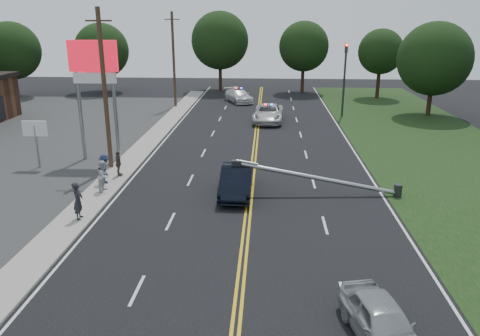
# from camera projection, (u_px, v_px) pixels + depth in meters

# --- Properties ---
(ground) EXTENTS (120.00, 120.00, 0.00)m
(ground) POSITION_uv_depth(u_px,v_px,m) (242.00, 266.00, 18.54)
(ground) COLOR black
(ground) RESTS_ON ground
(sidewalk) EXTENTS (1.80, 70.00, 0.12)m
(sidewalk) POSITION_uv_depth(u_px,v_px,m) (114.00, 178.00, 28.50)
(sidewalk) COLOR gray
(sidewalk) RESTS_ON ground
(centerline_yellow) EXTENTS (0.36, 80.00, 0.00)m
(centerline_yellow) POSITION_uv_depth(u_px,v_px,m) (251.00, 181.00, 28.04)
(centerline_yellow) COLOR gold
(centerline_yellow) RESTS_ON ground
(pylon_sign) EXTENTS (3.20, 0.35, 8.00)m
(pylon_sign) POSITION_uv_depth(u_px,v_px,m) (94.00, 72.00, 30.59)
(pylon_sign) COLOR gray
(pylon_sign) RESTS_ON ground
(small_sign) EXTENTS (1.60, 0.14, 3.10)m
(small_sign) POSITION_uv_depth(u_px,v_px,m) (35.00, 133.00, 30.01)
(small_sign) COLOR gray
(small_sign) RESTS_ON ground
(traffic_signal) EXTENTS (0.28, 0.41, 7.05)m
(traffic_signal) POSITION_uv_depth(u_px,v_px,m) (345.00, 74.00, 45.28)
(traffic_signal) COLOR #2D2D30
(traffic_signal) RESTS_ON ground
(fallen_streetlight) EXTENTS (9.36, 0.44, 1.91)m
(fallen_streetlight) POSITION_uv_depth(u_px,v_px,m) (326.00, 179.00, 25.62)
(fallen_streetlight) COLOR #2D2D30
(fallen_streetlight) RESTS_ON ground
(utility_pole_mid) EXTENTS (1.60, 0.28, 10.00)m
(utility_pole_mid) POSITION_uv_depth(u_px,v_px,m) (105.00, 90.00, 28.90)
(utility_pole_mid) COLOR #382619
(utility_pole_mid) RESTS_ON ground
(utility_pole_far) EXTENTS (1.60, 0.28, 10.00)m
(utility_pole_far) POSITION_uv_depth(u_px,v_px,m) (174.00, 60.00, 49.80)
(utility_pole_far) COLOR #382619
(utility_pole_far) RESTS_ON ground
(tree_4) EXTENTS (6.84, 6.84, 9.00)m
(tree_4) POSITION_uv_depth(u_px,v_px,m) (11.00, 51.00, 56.25)
(tree_4) COLOR black
(tree_4) RESTS_ON ground
(tree_5) EXTENTS (6.90, 6.90, 8.79)m
(tree_5) POSITION_uv_depth(u_px,v_px,m) (102.00, 50.00, 60.16)
(tree_5) COLOR black
(tree_5) RESTS_ON ground
(tree_6) EXTENTS (7.47, 7.47, 10.25)m
(tree_6) POSITION_uv_depth(u_px,v_px,m) (220.00, 41.00, 60.96)
(tree_6) COLOR black
(tree_6) RESTS_ON ground
(tree_7) EXTENTS (6.32, 6.32, 9.04)m
(tree_7) POSITION_uv_depth(u_px,v_px,m) (304.00, 46.00, 59.52)
(tree_7) COLOR black
(tree_7) RESTS_ON ground
(tree_8) EXTENTS (5.35, 5.35, 8.18)m
(tree_8) POSITION_uv_depth(u_px,v_px,m) (381.00, 52.00, 55.72)
(tree_8) COLOR black
(tree_8) RESTS_ON ground
(tree_9) EXTENTS (7.06, 7.06, 9.10)m
(tree_9) POSITION_uv_depth(u_px,v_px,m) (435.00, 59.00, 45.14)
(tree_9) COLOR black
(tree_9) RESTS_ON ground
(crashed_sedan) EXTENTS (1.69, 4.83, 1.59)m
(crashed_sedan) POSITION_uv_depth(u_px,v_px,m) (236.00, 181.00, 25.81)
(crashed_sedan) COLOR black
(crashed_sedan) RESTS_ON ground
(waiting_sedan) EXTENTS (2.41, 4.21, 1.35)m
(waiting_sedan) POSITION_uv_depth(u_px,v_px,m) (382.00, 322.00, 13.99)
(waiting_sedan) COLOR #9EA2A6
(waiting_sedan) RESTS_ON ground
(emergency_a) EXTENTS (3.01, 5.96, 1.62)m
(emergency_a) POSITION_uv_depth(u_px,v_px,m) (268.00, 113.00, 43.85)
(emergency_a) COLOR silver
(emergency_a) RESTS_ON ground
(emergency_b) EXTENTS (4.03, 5.56, 1.50)m
(emergency_b) POSITION_uv_depth(u_px,v_px,m) (239.00, 96.00, 54.07)
(emergency_b) COLOR silver
(emergency_b) RESTS_ON ground
(bystander_a) EXTENTS (0.52, 0.72, 1.85)m
(bystander_a) POSITION_uv_depth(u_px,v_px,m) (78.00, 201.00, 22.31)
(bystander_a) COLOR #222228
(bystander_a) RESTS_ON sidewalk
(bystander_b) EXTENTS (0.76, 0.92, 1.75)m
(bystander_b) POSITION_uv_depth(u_px,v_px,m) (104.00, 176.00, 25.98)
(bystander_b) COLOR #B5B5BA
(bystander_b) RESTS_ON sidewalk
(bystander_c) EXTENTS (1.05, 1.27, 1.72)m
(bystander_c) POSITION_uv_depth(u_px,v_px,m) (105.00, 169.00, 27.22)
(bystander_c) COLOR #17213B
(bystander_c) RESTS_ON sidewalk
(bystander_d) EXTENTS (0.48, 0.95, 1.56)m
(bystander_d) POSITION_uv_depth(u_px,v_px,m) (118.00, 164.00, 28.47)
(bystander_d) COLOR #504240
(bystander_d) RESTS_ON sidewalk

